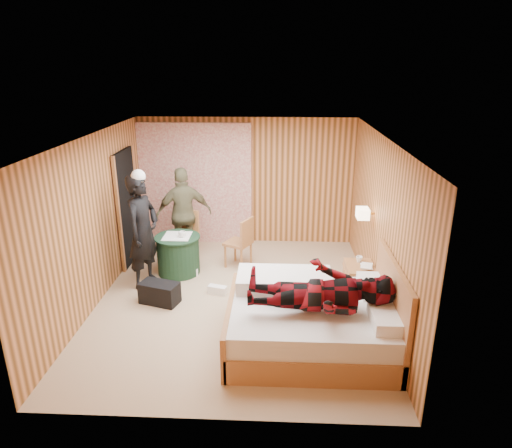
{
  "coord_description": "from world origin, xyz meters",
  "views": [
    {
      "loc": [
        0.61,
        -6.23,
        3.49
      ],
      "look_at": [
        0.28,
        0.58,
        1.05
      ],
      "focal_mm": 32.0,
      "sensor_mm": 36.0,
      "label": 1
    }
  ],
  "objects_px": {
    "chair_near": "(242,239)",
    "round_table": "(178,254)",
    "man_on_bed": "(321,281)",
    "bed": "(315,321)",
    "chair_far": "(186,231)",
    "duffel_bag": "(160,293)",
    "woman_standing": "(143,232)",
    "wall_lamp": "(363,213)",
    "man_at_table": "(184,214)",
    "nightstand": "(359,282)"
  },
  "relations": [
    {
      "from": "woman_standing",
      "to": "man_at_table",
      "type": "relative_size",
      "value": 1.08
    },
    {
      "from": "duffel_bag",
      "to": "man_at_table",
      "type": "height_order",
      "value": "man_at_table"
    },
    {
      "from": "woman_standing",
      "to": "man_at_table",
      "type": "bearing_deg",
      "value": -4.13
    },
    {
      "from": "nightstand",
      "to": "chair_far",
      "type": "distance_m",
      "value": 3.28
    },
    {
      "from": "wall_lamp",
      "to": "chair_near",
      "type": "xyz_separation_m",
      "value": [
        -1.92,
        0.77,
        -0.77
      ]
    },
    {
      "from": "man_on_bed",
      "to": "woman_standing",
      "type": "bearing_deg",
      "value": 146.14
    },
    {
      "from": "bed",
      "to": "man_on_bed",
      "type": "distance_m",
      "value": 0.72
    },
    {
      "from": "round_table",
      "to": "chair_far",
      "type": "bearing_deg",
      "value": 87.25
    },
    {
      "from": "wall_lamp",
      "to": "woman_standing",
      "type": "xyz_separation_m",
      "value": [
        -3.44,
        0.02,
        -0.37
      ]
    },
    {
      "from": "woman_standing",
      "to": "man_on_bed",
      "type": "xyz_separation_m",
      "value": [
        2.67,
        -1.79,
        0.09
      ]
    },
    {
      "from": "wall_lamp",
      "to": "chair_far",
      "type": "xyz_separation_m",
      "value": [
        -2.98,
        1.1,
        -0.76
      ]
    },
    {
      "from": "man_on_bed",
      "to": "bed",
      "type": "bearing_deg",
      "value": 97.78
    },
    {
      "from": "bed",
      "to": "nightstand",
      "type": "xyz_separation_m",
      "value": [
        0.76,
        1.19,
        -0.04
      ]
    },
    {
      "from": "chair_far",
      "to": "duffel_bag",
      "type": "distance_m",
      "value": 1.72
    },
    {
      "from": "bed",
      "to": "duffel_bag",
      "type": "bearing_deg",
      "value": 157.09
    },
    {
      "from": "duffel_bag",
      "to": "chair_far",
      "type": "bearing_deg",
      "value": 103.42
    },
    {
      "from": "wall_lamp",
      "to": "bed",
      "type": "distance_m",
      "value": 1.98
    },
    {
      "from": "man_at_table",
      "to": "bed",
      "type": "bearing_deg",
      "value": 110.18
    },
    {
      "from": "chair_near",
      "to": "woman_standing",
      "type": "height_order",
      "value": "woman_standing"
    },
    {
      "from": "nightstand",
      "to": "man_at_table",
      "type": "height_order",
      "value": "man_at_table"
    },
    {
      "from": "round_table",
      "to": "chair_near",
      "type": "distance_m",
      "value": 1.14
    },
    {
      "from": "bed",
      "to": "round_table",
      "type": "height_order",
      "value": "bed"
    },
    {
      "from": "bed",
      "to": "nightstand",
      "type": "height_order",
      "value": "bed"
    },
    {
      "from": "round_table",
      "to": "woman_standing",
      "type": "height_order",
      "value": "woman_standing"
    },
    {
      "from": "man_on_bed",
      "to": "duffel_bag",
      "type": "bearing_deg",
      "value": 152.68
    },
    {
      "from": "duffel_bag",
      "to": "man_on_bed",
      "type": "relative_size",
      "value": 0.33
    },
    {
      "from": "nightstand",
      "to": "man_at_table",
      "type": "relative_size",
      "value": 0.35
    },
    {
      "from": "wall_lamp",
      "to": "nightstand",
      "type": "relative_size",
      "value": 0.43
    },
    {
      "from": "chair_near",
      "to": "woman_standing",
      "type": "xyz_separation_m",
      "value": [
        -1.52,
        -0.75,
        0.4
      ]
    },
    {
      "from": "nightstand",
      "to": "chair_near",
      "type": "height_order",
      "value": "chair_near"
    },
    {
      "from": "bed",
      "to": "man_at_table",
      "type": "distance_m",
      "value": 3.5
    },
    {
      "from": "chair_far",
      "to": "nightstand",
      "type": "bearing_deg",
      "value": -5.09
    },
    {
      "from": "round_table",
      "to": "chair_near",
      "type": "height_order",
      "value": "chair_near"
    },
    {
      "from": "chair_far",
      "to": "woman_standing",
      "type": "height_order",
      "value": "woman_standing"
    },
    {
      "from": "man_on_bed",
      "to": "round_table",
      "type": "bearing_deg",
      "value": 134.74
    },
    {
      "from": "bed",
      "to": "chair_near",
      "type": "xyz_separation_m",
      "value": [
        -1.12,
        2.31,
        0.19
      ]
    },
    {
      "from": "wall_lamp",
      "to": "nightstand",
      "type": "height_order",
      "value": "wall_lamp"
    },
    {
      "from": "wall_lamp",
      "to": "nightstand",
      "type": "distance_m",
      "value": 1.06
    },
    {
      "from": "bed",
      "to": "round_table",
      "type": "relative_size",
      "value": 2.79
    },
    {
      "from": "man_on_bed",
      "to": "chair_far",
      "type": "bearing_deg",
      "value": 127.51
    },
    {
      "from": "woman_standing",
      "to": "bed",
      "type": "bearing_deg",
      "value": -103.37
    },
    {
      "from": "nightstand",
      "to": "woman_standing",
      "type": "xyz_separation_m",
      "value": [
        -3.4,
        0.37,
        0.63
      ]
    },
    {
      "from": "wall_lamp",
      "to": "man_on_bed",
      "type": "height_order",
      "value": "man_on_bed"
    },
    {
      "from": "wall_lamp",
      "to": "round_table",
      "type": "xyz_separation_m",
      "value": [
        -3.01,
        0.48,
        -0.95
      ]
    },
    {
      "from": "bed",
      "to": "duffel_bag",
      "type": "relative_size",
      "value": 3.74
    },
    {
      "from": "round_table",
      "to": "man_on_bed",
      "type": "distance_m",
      "value": 3.24
    },
    {
      "from": "bed",
      "to": "man_at_table",
      "type": "xyz_separation_m",
      "value": [
        -2.2,
        2.67,
        0.52
      ]
    },
    {
      "from": "man_at_table",
      "to": "man_on_bed",
      "type": "xyz_separation_m",
      "value": [
        2.23,
        -2.9,
        0.15
      ]
    },
    {
      "from": "chair_near",
      "to": "round_table",
      "type": "bearing_deg",
      "value": -48.65
    },
    {
      "from": "man_at_table",
      "to": "nightstand",
      "type": "bearing_deg",
      "value": 134.11
    }
  ]
}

